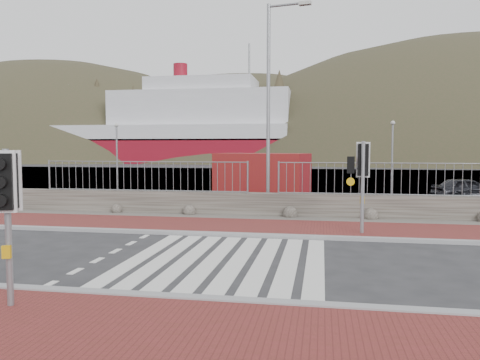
% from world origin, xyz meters
% --- Properties ---
extents(ground, '(220.00, 220.00, 0.00)m').
position_xyz_m(ground, '(0.00, 0.00, 0.00)').
color(ground, '#28282B').
rests_on(ground, ground).
extents(sidewalk_near, '(40.00, 4.00, 0.08)m').
position_xyz_m(sidewalk_near, '(0.00, -5.00, 0.04)').
color(sidewalk_near, maroon).
rests_on(sidewalk_near, ground).
extents(sidewalk_far, '(40.00, 3.00, 0.08)m').
position_xyz_m(sidewalk_far, '(0.00, 4.50, 0.04)').
color(sidewalk_far, maroon).
rests_on(sidewalk_far, ground).
extents(kerb_near, '(40.00, 0.25, 0.12)m').
position_xyz_m(kerb_near, '(0.00, -3.00, 0.05)').
color(kerb_near, gray).
rests_on(kerb_near, ground).
extents(kerb_far, '(40.00, 0.25, 0.12)m').
position_xyz_m(kerb_far, '(0.00, 3.00, 0.05)').
color(kerb_far, gray).
rests_on(kerb_far, ground).
extents(zebra_crossing, '(4.62, 5.60, 0.01)m').
position_xyz_m(zebra_crossing, '(-0.00, 0.00, 0.01)').
color(zebra_crossing, silver).
rests_on(zebra_crossing, ground).
extents(gravel_strip, '(40.00, 1.50, 0.06)m').
position_xyz_m(gravel_strip, '(0.00, 6.50, 0.03)').
color(gravel_strip, '#59544C').
rests_on(gravel_strip, ground).
extents(stone_wall, '(40.00, 0.60, 0.90)m').
position_xyz_m(stone_wall, '(0.00, 7.30, 0.45)').
color(stone_wall, '#464039').
rests_on(stone_wall, ground).
extents(railing, '(18.07, 0.07, 1.22)m').
position_xyz_m(railing, '(0.00, 7.15, 1.82)').
color(railing, gray).
rests_on(railing, stone_wall).
extents(quay, '(120.00, 40.00, 0.50)m').
position_xyz_m(quay, '(0.00, 27.90, 0.00)').
color(quay, '#4C4C4F').
rests_on(quay, ground).
extents(water, '(220.00, 50.00, 0.05)m').
position_xyz_m(water, '(0.00, 62.90, 0.00)').
color(water, '#3F4C54').
rests_on(water, ground).
extents(ferry, '(50.00, 16.00, 20.00)m').
position_xyz_m(ferry, '(-24.65, 67.90, 5.36)').
color(ferry, maroon).
rests_on(ferry, ground).
extents(hills_backdrop, '(254.00, 90.00, 100.00)m').
position_xyz_m(hills_backdrop, '(6.74, 87.90, -23.05)').
color(hills_backdrop, '#353922').
rests_on(hills_backdrop, ground).
extents(traffic_signal_near, '(0.43, 0.33, 2.66)m').
position_xyz_m(traffic_signal_near, '(-2.81, -3.89, 1.92)').
color(traffic_signal_near, gray).
rests_on(traffic_signal_near, ground).
extents(traffic_signal_far, '(0.69, 0.27, 2.87)m').
position_xyz_m(traffic_signal_far, '(3.41, 3.85, 2.09)').
color(traffic_signal_far, gray).
rests_on(traffic_signal_far, ground).
extents(streetlight, '(1.76, 0.48, 8.32)m').
position_xyz_m(streetlight, '(0.22, 8.07, 4.68)').
color(streetlight, gray).
rests_on(streetlight, ground).
extents(shipping_container, '(5.97, 3.73, 2.31)m').
position_xyz_m(shipping_container, '(-1.37, 17.33, 1.16)').
color(shipping_container, '#9A2910').
rests_on(shipping_container, ground).
extents(car_a, '(3.60, 2.28, 1.14)m').
position_xyz_m(car_a, '(9.47, 14.71, 0.57)').
color(car_a, black).
rests_on(car_a, ground).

